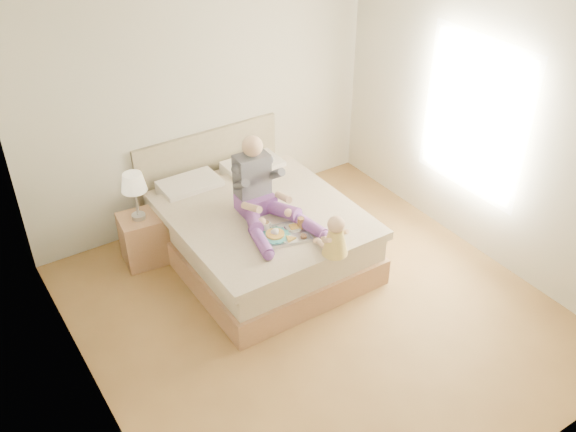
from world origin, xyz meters
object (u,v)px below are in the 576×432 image
adult (261,194)px  tray (284,233)px  nightstand (144,239)px  baby (335,238)px  bed (255,228)px

adult → tray: 0.45m
nightstand → baby: baby is taller
bed → nightstand: 1.13m
adult → bed: bearing=80.9°
tray → baby: (0.23, -0.46, 0.13)m
bed → nightstand: size_ratio=4.12×
nightstand → tray: tray is taller
nightstand → tray: bearing=-43.2°
nightstand → adult: adult is taller
adult → baby: bearing=-73.0°
bed → nightstand: bed is taller
bed → baby: 1.18m
adult → baby: 0.90m
nightstand → adult: bearing=-30.9°
bed → baby: bearing=-79.9°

